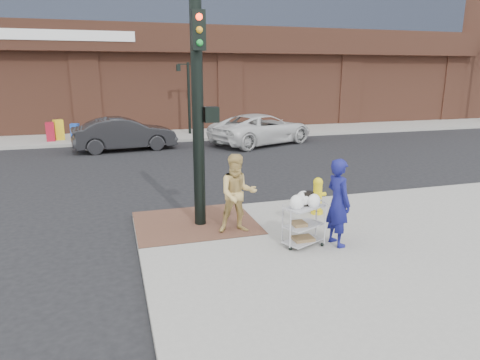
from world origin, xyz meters
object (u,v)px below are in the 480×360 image
object	(u,v)px
traffic_signal_pole	(199,109)
pedestrian_tan	(238,194)
sedan_dark	(125,134)
lamp_post	(189,90)
minivan_white	(262,129)
woman_blue	(338,202)
utility_cart	(304,222)
fire_hydrant	(317,195)

from	to	relation	value
traffic_signal_pole	pedestrian_tan	size ratio (longest dim) A/B	2.84
sedan_dark	traffic_signal_pole	bearing A→B (deg)	179.52
lamp_post	pedestrian_tan	xyz separation A→B (m)	(-1.80, -15.94, -1.59)
pedestrian_tan	minivan_white	bearing A→B (deg)	74.06
woman_blue	utility_cart	world-z (taller)	woman_blue
traffic_signal_pole	minivan_white	xyz separation A→B (m)	(5.53, 11.34, -2.05)
pedestrian_tan	minivan_white	size ratio (longest dim) A/B	0.31
lamp_post	minivan_white	bearing A→B (deg)	-51.80
woman_blue	minivan_white	bearing A→B (deg)	-19.53
lamp_post	utility_cart	size ratio (longest dim) A/B	3.54
sedan_dark	utility_cart	world-z (taller)	sedan_dark
woman_blue	utility_cart	bearing A→B (deg)	71.05
fire_hydrant	utility_cart	bearing A→B (deg)	-124.23
woman_blue	utility_cart	distance (m)	0.80
pedestrian_tan	utility_cart	world-z (taller)	pedestrian_tan
woman_blue	lamp_post	bearing A→B (deg)	-6.59
traffic_signal_pole	sedan_dark	bearing A→B (deg)	96.46
traffic_signal_pole	fire_hydrant	xyz separation A→B (m)	(2.95, -0.08, -2.20)
pedestrian_tan	minivan_white	world-z (taller)	pedestrian_tan
utility_cart	woman_blue	bearing A→B (deg)	-12.54
lamp_post	sedan_dark	bearing A→B (deg)	-135.62
pedestrian_tan	fire_hydrant	xyz separation A→B (m)	(2.27, 0.63, -0.40)
lamp_post	minivan_white	world-z (taller)	lamp_post
traffic_signal_pole	fire_hydrant	distance (m)	3.68
traffic_signal_pole	pedestrian_tan	distance (m)	2.05
lamp_post	fire_hydrant	distance (m)	15.44
traffic_signal_pole	pedestrian_tan	bearing A→B (deg)	-46.57
utility_cart	sedan_dark	bearing A→B (deg)	102.85
utility_cart	minivan_white	bearing A→B (deg)	73.98
woman_blue	pedestrian_tan	distance (m)	2.17
woman_blue	traffic_signal_pole	bearing A→B (deg)	44.14
woman_blue	minivan_white	world-z (taller)	woman_blue
traffic_signal_pole	pedestrian_tan	world-z (taller)	traffic_signal_pole
traffic_signal_pole	woman_blue	xyz separation A→B (m)	(2.42, -1.99, -1.77)
woman_blue	fire_hydrant	distance (m)	2.03
woman_blue	sedan_dark	distance (m)	14.03
traffic_signal_pole	woman_blue	distance (m)	3.60
traffic_signal_pole	sedan_dark	xyz separation A→B (m)	(-1.30, 11.53, -2.05)
woman_blue	sedan_dark	world-z (taller)	woman_blue
minivan_white	fire_hydrant	size ratio (longest dim) A/B	6.00
woman_blue	minivan_white	distance (m)	13.70
fire_hydrant	woman_blue	bearing A→B (deg)	-105.28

